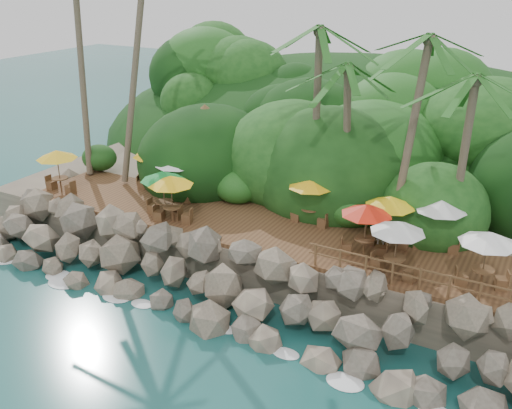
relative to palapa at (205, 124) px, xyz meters
The scene contains 12 objects.
ground 12.85m from the palapa, 61.37° to the right, with size 140.00×140.00×0.00m, color #19514F.
land_base 9.37m from the palapa, 47.21° to the left, with size 32.00×25.20×2.10m, color gray.
jungle_hill 15.63m from the palapa, 67.76° to the left, with size 44.80×28.00×15.40m, color #143811.
seawall 10.81m from the palapa, 55.74° to the right, with size 29.00×4.00×2.30m, color gray, non-canonical shape.
terrace 7.72m from the palapa, 36.50° to the right, with size 26.00×5.00×0.20m, color brown.
jungle_foliage 9.38m from the palapa, 41.94° to the left, with size 44.00×16.00×12.00m, color #143811, non-canonical shape.
foam_line 12.60m from the palapa, 60.64° to the right, with size 25.20×0.80×0.06m.
palms 8.31m from the palapa, 13.47° to the right, with size 27.63×7.03×15.43m.
palapa is the anchor object (origin of this frame).
dining_clusters 7.57m from the palapa, 33.85° to the right, with size 24.63×5.43×2.42m.
railing 15.21m from the palapa, 25.43° to the right, with size 8.30×0.10×1.00m.
waiter 12.30m from the palapa, 16.22° to the right, with size 0.59×0.39×1.61m, color white.
Camera 1 is at (12.30, -16.49, 14.05)m, focal length 40.41 mm.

